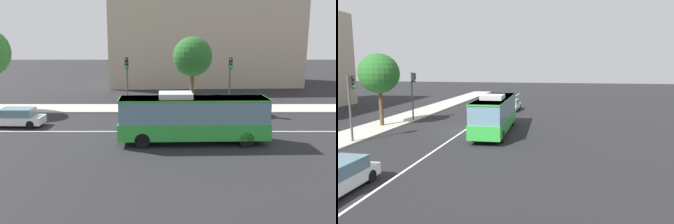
% 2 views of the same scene
% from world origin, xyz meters
% --- Properties ---
extents(ground_plane, '(160.00, 160.00, 0.00)m').
position_xyz_m(ground_plane, '(0.00, 0.00, 0.00)').
color(ground_plane, black).
extents(sidewalk_kerb, '(80.00, 3.89, 0.14)m').
position_xyz_m(sidewalk_kerb, '(0.00, 8.57, 0.07)').
color(sidewalk_kerb, '#B2ADA3').
rests_on(sidewalk_kerb, ground_plane).
extents(lane_centre_line, '(76.00, 0.16, 0.01)m').
position_xyz_m(lane_centre_line, '(0.00, 0.00, 0.01)').
color(lane_centre_line, silver).
rests_on(lane_centre_line, ground_plane).
extents(transit_bus, '(10.08, 2.82, 3.46)m').
position_xyz_m(transit_bus, '(-0.46, -2.96, 1.81)').
color(transit_bus, green).
rests_on(transit_bus, ground_plane).
extents(sedan_white_ahead, '(4.53, 1.88, 1.46)m').
position_xyz_m(sedan_white_ahead, '(13.31, -2.26, 0.72)').
color(sedan_white_ahead, white).
rests_on(sedan_white_ahead, ground_plane).
extents(traffic_light_near_corner, '(0.32, 0.62, 5.20)m').
position_xyz_m(traffic_light_near_corner, '(-5.93, 6.95, 3.56)').
color(traffic_light_near_corner, '#47474C').
rests_on(traffic_light_near_corner, ground_plane).
extents(traffic_light_mid_block, '(0.34, 0.62, 5.20)m').
position_xyz_m(traffic_light_mid_block, '(3.56, 6.76, 3.56)').
color(traffic_light_mid_block, '#47474C').
rests_on(traffic_light_mid_block, ground_plane).
extents(street_tree_kerbside_centre, '(3.77, 3.77, 7.04)m').
position_xyz_m(street_tree_kerbside_centre, '(0.21, 8.45, 5.12)').
color(street_tree_kerbside_centre, '#4C3823').
rests_on(street_tree_kerbside_centre, ground_plane).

